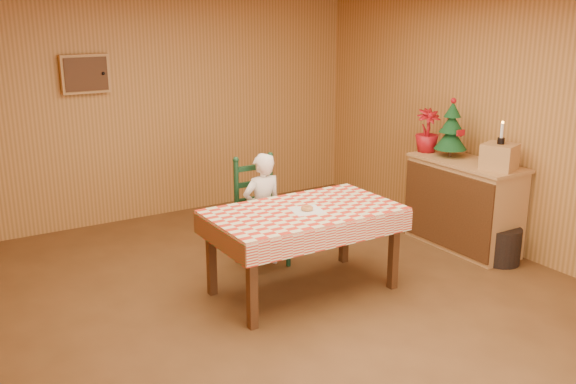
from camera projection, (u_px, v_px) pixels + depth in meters
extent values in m
plane|color=brown|center=(300.00, 304.00, 5.50)|extent=(6.00, 6.00, 0.00)
cube|color=#BC8343|center=(164.00, 108.00, 7.59)|extent=(5.00, 0.10, 2.60)
cube|color=#BC8343|center=(511.00, 127.00, 6.40)|extent=(0.10, 6.00, 2.60)
cube|color=tan|center=(85.00, 74.00, 6.96)|extent=(0.52, 0.08, 0.42)
cube|color=#4D2A14|center=(86.00, 74.00, 6.93)|extent=(0.46, 0.02, 0.36)
sphere|color=black|center=(103.00, 73.00, 7.00)|extent=(0.04, 0.04, 0.04)
cube|color=#4D2A14|center=(304.00, 215.00, 5.55)|extent=(1.60, 0.90, 0.06)
cube|color=#4D2A14|center=(252.00, 288.00, 4.99)|extent=(0.07, 0.07, 0.69)
cube|color=#4D2A14|center=(394.00, 252.00, 5.72)|extent=(0.07, 0.07, 0.69)
cube|color=#4D2A14|center=(211.00, 258.00, 5.60)|extent=(0.07, 0.07, 0.69)
cube|color=#4D2A14|center=(344.00, 229.00, 6.32)|extent=(0.07, 0.07, 0.69)
cube|color=red|center=(304.00, 210.00, 5.54)|extent=(1.64, 0.94, 0.02)
cube|color=red|center=(335.00, 237.00, 5.19)|extent=(1.64, 0.02, 0.18)
cube|color=red|center=(276.00, 207.00, 5.96)|extent=(1.64, 0.02, 0.18)
cube|color=#285727|center=(218.00, 238.00, 5.16)|extent=(0.02, 0.94, 0.18)
cube|color=#285727|center=(377.00, 206.00, 5.99)|extent=(0.02, 0.94, 0.18)
cube|color=#10311B|center=(263.00, 223.00, 6.23)|extent=(0.44, 0.40, 0.04)
cylinder|color=#10311B|center=(254.00, 254.00, 6.06)|extent=(0.04, 0.04, 0.41)
cylinder|color=#10311B|center=(288.00, 246.00, 6.25)|extent=(0.04, 0.04, 0.41)
cylinder|color=#10311B|center=(238.00, 243.00, 6.34)|extent=(0.04, 0.04, 0.41)
cylinder|color=#10311B|center=(271.00, 236.00, 6.53)|extent=(0.04, 0.04, 0.41)
cylinder|color=#10311B|center=(236.00, 190.00, 6.19)|extent=(0.05, 0.05, 0.60)
sphere|color=#10311B|center=(236.00, 160.00, 6.10)|extent=(0.06, 0.06, 0.06)
cylinder|color=#10311B|center=(270.00, 185.00, 6.38)|extent=(0.05, 0.05, 0.60)
sphere|color=#10311B|center=(270.00, 155.00, 6.29)|extent=(0.06, 0.06, 0.06)
cube|color=#10311B|center=(254.00, 199.00, 6.31)|extent=(0.38, 0.03, 0.05)
cube|color=#10311B|center=(254.00, 183.00, 6.27)|extent=(0.38, 0.03, 0.05)
cube|color=#10311B|center=(253.00, 167.00, 6.23)|extent=(0.38, 0.03, 0.05)
imported|color=white|center=(262.00, 210.00, 6.19)|extent=(0.41, 0.27, 1.12)
cube|color=white|center=(307.00, 210.00, 5.50)|extent=(0.30, 0.30, 0.00)
torus|color=#C88548|center=(307.00, 208.00, 5.49)|extent=(0.13, 0.13, 0.04)
cube|color=tan|center=(464.00, 206.00, 6.70)|extent=(0.50, 1.20, 0.90)
cube|color=tan|center=(467.00, 162.00, 6.58)|extent=(0.54, 1.24, 0.03)
cube|color=#4D2A14|center=(446.00, 210.00, 6.57)|extent=(0.02, 1.20, 0.80)
cube|color=tan|center=(499.00, 157.00, 6.21)|extent=(0.39, 0.39, 0.25)
cylinder|color=#4D2A14|center=(450.00, 153.00, 6.76)|extent=(0.04, 0.04, 0.08)
cone|color=#0C3819|center=(451.00, 138.00, 6.72)|extent=(0.34, 0.34, 0.24)
cone|color=#0C3819|center=(452.00, 123.00, 6.68)|extent=(0.26, 0.26, 0.20)
cone|color=#0C3819|center=(453.00, 109.00, 6.64)|extent=(0.18, 0.18, 0.16)
sphere|color=maroon|center=(454.00, 101.00, 6.61)|extent=(0.06, 0.06, 0.06)
cube|color=maroon|center=(461.00, 133.00, 6.56)|extent=(0.10, 0.02, 0.06)
sphere|color=maroon|center=(461.00, 135.00, 6.70)|extent=(0.04, 0.04, 0.04)
sphere|color=maroon|center=(443.00, 128.00, 6.70)|extent=(0.04, 0.04, 0.04)
sphere|color=maroon|center=(449.00, 117.00, 6.76)|extent=(0.04, 0.04, 0.04)
imported|color=maroon|center=(427.00, 131.00, 6.93)|extent=(0.34, 0.34, 0.47)
cylinder|color=black|center=(501.00, 141.00, 6.17)|extent=(0.07, 0.07, 0.06)
cylinder|color=white|center=(502.00, 131.00, 6.14)|extent=(0.03, 0.03, 0.14)
sphere|color=orange|center=(503.00, 122.00, 6.12)|extent=(0.02, 0.02, 0.02)
cylinder|color=black|center=(502.00, 246.00, 6.33)|extent=(0.46, 0.46, 0.36)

